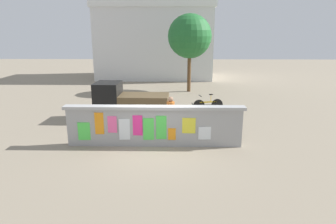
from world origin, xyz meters
The scene contains 9 objects.
ground centered at (0.00, 8.00, 0.00)m, with size 60.00×60.00×0.00m, color gray.
poster_wall centered at (-0.01, 0.00, 0.81)m, with size 6.82×0.42×1.57m.
auto_rickshaw_truck centered at (-1.54, 3.58, 0.90)m, with size 3.65×1.63×1.85m.
motorcycle centered at (2.24, 3.28, 0.46)m, with size 1.90×0.56×0.87m.
bicycle_near centered at (2.30, 1.23, 0.36)m, with size 1.68×0.53×0.95m.
bicycle_far centered at (2.64, 5.21, 0.36)m, with size 1.68×0.51×0.95m.
person_walking centered at (0.60, 1.41, 0.99)m, with size 0.47×0.47×1.62m.
tree_roadside centered at (1.85, 10.84, 3.96)m, with size 3.12×3.12×5.53m.
building_background centered at (-1.10, 18.25, 3.42)m, with size 10.80×6.35×6.81m.
Camera 1 is at (0.73, -10.61, 4.22)m, focal length 31.36 mm.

